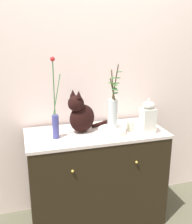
{
  "coord_description": "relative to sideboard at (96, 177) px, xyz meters",
  "views": [
    {
      "loc": [
        -0.61,
        -2.09,
        1.71
      ],
      "look_at": [
        0.0,
        0.0,
        1.06
      ],
      "focal_mm": 43.11,
      "sensor_mm": 36.0,
      "label": 1
    }
  ],
  "objects": [
    {
      "name": "sideboard",
      "position": [
        0.0,
        0.0,
        0.0
      ],
      "size": [
        1.21,
        0.56,
        0.88
      ],
      "color": "black",
      "rests_on": "ground_plane"
    },
    {
      "name": "bowl_porcelain",
      "position": [
        0.12,
        -0.08,
        0.46
      ],
      "size": [
        0.23,
        0.23,
        0.05
      ],
      "primitive_type": "cylinder",
      "color": "white",
      "rests_on": "sideboard"
    },
    {
      "name": "cat_sitting",
      "position": [
        -0.12,
        0.04,
        0.59
      ],
      "size": [
        0.44,
        0.3,
        0.38
      ],
      "color": "black",
      "rests_on": "sideboard"
    },
    {
      "name": "vase_glass_clear",
      "position": [
        0.12,
        -0.08,
        0.64
      ],
      "size": [
        0.15,
        0.2,
        0.54
      ],
      "color": "silver",
      "rests_on": "bowl_porcelain"
    },
    {
      "name": "vase_slim_green",
      "position": [
        -0.35,
        -0.04,
        0.59
      ],
      "size": [
        0.08,
        0.05,
        0.65
      ],
      "color": "#3C4089",
      "rests_on": "sideboard"
    },
    {
      "name": "ground_plane",
      "position": [
        0.0,
        0.0,
        -0.44
      ],
      "size": [
        6.0,
        6.0,
        0.0
      ],
      "primitive_type": "plane",
      "color": "#52513E"
    },
    {
      "name": "jar_lidded_porcelain",
      "position": [
        0.42,
        -0.13,
        0.57
      ],
      "size": [
        0.11,
        0.11,
        0.3
      ],
      "color": "silver",
      "rests_on": "sideboard"
    },
    {
      "name": "candle_pillar",
      "position": [
        0.3,
        -0.05,
        0.48
      ],
      "size": [
        0.05,
        0.05,
        0.1
      ],
      "color": "beige",
      "rests_on": "sideboard"
    },
    {
      "name": "wall_back",
      "position": [
        0.0,
        0.34,
        0.86
      ],
      "size": [
        4.4,
        0.08,
        2.6
      ],
      "primitive_type": "cube",
      "color": "silver",
      "rests_on": "ground_plane"
    }
  ]
}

